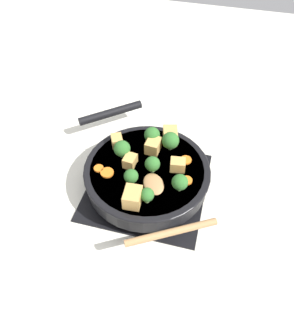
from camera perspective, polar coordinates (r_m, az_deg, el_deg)
The scene contains 21 objects.
ground_plane at distance 0.89m, azimuth 0.00°, elevation -3.25°, with size 2.40×2.40×0.00m, color silver.
front_burner_grate at distance 0.88m, azimuth 0.00°, elevation -2.77°, with size 0.31×0.31×0.03m.
skillet_pan at distance 0.85m, azimuth -0.09°, elevation -0.83°, with size 0.41×0.43×0.05m.
wooden_spoon at distance 0.74m, azimuth 2.73°, elevation -7.03°, with size 0.20×0.22×0.02m.
tofu_cube_center_large at distance 0.83m, azimuth -2.97°, elevation 1.23°, with size 0.04×0.03×0.03m, color tan.
tofu_cube_near_handle at distance 0.86m, azimuth 1.18°, elevation 3.89°, with size 0.04×0.03×0.03m, color tan.
tofu_cube_east_chunk at distance 0.75m, azimuth -2.52°, elevation -5.10°, with size 0.05×0.04×0.04m, color tan.
tofu_cube_west_chunk at distance 0.89m, azimuth 4.06°, elevation 5.67°, with size 0.05×0.04×0.04m, color tan.
tofu_cube_back_piece at distance 0.88m, azimuth -5.25°, elevation 4.73°, with size 0.04×0.03×0.03m, color tan.
tofu_cube_front_piece at distance 0.82m, azimuth 5.38°, elevation 0.56°, with size 0.04×0.03×0.03m, color tan.
broccoli_floret_near_spoon at distance 0.86m, azimuth 4.11°, elevation 4.77°, with size 0.05×0.05×0.05m.
broccoli_floret_center_top at distance 0.84m, azimuth -4.37°, elevation 3.36°, with size 0.04×0.04×0.05m.
broccoli_floret_east_rim at distance 0.77m, azimuth 5.75°, elevation -2.50°, with size 0.04×0.04×0.05m.
broccoli_floret_west_rim at distance 0.78m, azimuth -2.79°, elevation -1.46°, with size 0.04×0.04×0.04m.
broccoli_floret_north_edge at distance 0.75m, azimuth 0.01°, elevation -4.71°, with size 0.03×0.03×0.04m.
broccoli_floret_south_cluster at distance 0.87m, azimuth 0.89°, elevation 5.77°, with size 0.04×0.04×0.05m.
broccoli_floret_mid_floret at distance 0.80m, azimuth 0.95°, elevation 0.70°, with size 0.04×0.04×0.05m.
carrot_slice_orange_thin at distance 0.85m, azimuth 6.79°, elevation 1.39°, with size 0.03×0.03×0.01m, color orange.
carrot_slice_near_center at distance 0.83m, azimuth -8.41°, elevation -0.07°, with size 0.02×0.02×0.01m, color orange.
carrot_slice_edge_slice at distance 0.80m, azimuth 6.93°, elevation -2.16°, with size 0.03×0.03×0.01m, color orange.
carrot_slice_under_broccoli at distance 0.82m, azimuth -6.97°, elevation -0.81°, with size 0.03×0.03×0.01m, color orange.
Camera 1 is at (-0.14, 0.53, 0.70)m, focal length 35.00 mm.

